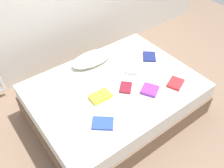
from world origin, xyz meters
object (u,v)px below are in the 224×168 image
object	(u,v)px
textbook_blue	(103,123)
textbook_yellow	(100,96)
bed	(114,100)
pillow	(92,59)
textbook_red	(176,83)
textbook_navy	(149,57)
textbook_purple	(150,90)
textbook_white	(133,68)
textbook_maroon	(126,87)

from	to	relation	value
textbook_blue	textbook_yellow	world-z (taller)	textbook_yellow
textbook_blue	bed	bearing A→B (deg)	80.87
pillow	textbook_yellow	size ratio (longest dim) A/B	2.48
textbook_red	textbook_navy	distance (m)	0.60
textbook_navy	textbook_red	bearing A→B (deg)	-151.35
textbook_yellow	textbook_red	distance (m)	0.92
textbook_blue	textbook_purple	xyz separation A→B (m)	(0.72, 0.06, 0.01)
pillow	textbook_red	size ratio (longest dim) A/B	2.96
pillow	textbook_blue	xyz separation A→B (m)	(-0.49, -0.93, -0.04)
bed	textbook_blue	size ratio (longest dim) A/B	9.28
textbook_red	textbook_white	bearing A→B (deg)	90.35
bed	textbook_maroon	xyz separation A→B (m)	(0.07, -0.12, 0.27)
textbook_blue	textbook_red	bearing A→B (deg)	37.74
pillow	textbook_blue	size ratio (longest dim) A/B	2.74
textbook_purple	bed	bearing A→B (deg)	99.62
textbook_purple	textbook_yellow	distance (m)	0.58
textbook_yellow	textbook_red	bearing A→B (deg)	-21.71
textbook_red	textbook_yellow	bearing A→B (deg)	134.55
textbook_white	textbook_purple	bearing A→B (deg)	-146.60
pillow	textbook_yellow	xyz separation A→B (m)	(-0.29, -0.60, -0.04)
bed	textbook_white	distance (m)	0.48
textbook_purple	textbook_red	world-z (taller)	textbook_purple
bed	textbook_white	bearing A→B (deg)	14.46
textbook_red	pillow	bearing A→B (deg)	97.64
pillow	textbook_blue	world-z (taller)	pillow
bed	textbook_blue	bearing A→B (deg)	-138.97
pillow	textbook_navy	bearing A→B (deg)	-29.09
textbook_white	textbook_maroon	bearing A→B (deg)	173.65
textbook_purple	textbook_red	size ratio (longest dim) A/B	0.92
textbook_yellow	textbook_navy	xyz separation A→B (m)	(0.97, 0.23, -0.01)
textbook_purple	textbook_navy	world-z (taller)	textbook_purple
pillow	textbook_maroon	world-z (taller)	pillow
bed	textbook_red	world-z (taller)	textbook_red
textbook_blue	textbook_maroon	bearing A→B (deg)	66.99
textbook_yellow	textbook_maroon	bearing A→B (deg)	-8.19
pillow	textbook_white	world-z (taller)	pillow
bed	pillow	bearing A→B (deg)	86.14
bed	textbook_red	distance (m)	0.78
textbook_yellow	textbook_white	xyz separation A→B (m)	(0.63, 0.16, 0.00)
textbook_maroon	textbook_white	world-z (taller)	textbook_white
textbook_red	textbook_navy	bearing A→B (deg)	55.72
textbook_yellow	textbook_white	world-z (taller)	textbook_white
textbook_blue	textbook_red	world-z (taller)	textbook_red
pillow	textbook_red	distance (m)	1.12
textbook_yellow	pillow	bearing A→B (deg)	65.71
textbook_purple	textbook_navy	bearing A→B (deg)	17.61
textbook_purple	textbook_maroon	xyz separation A→B (m)	(-0.19, 0.21, -0.01)
textbook_maroon	textbook_white	distance (m)	0.37
textbook_blue	textbook_purple	distance (m)	0.72
pillow	textbook_navy	world-z (taller)	pillow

